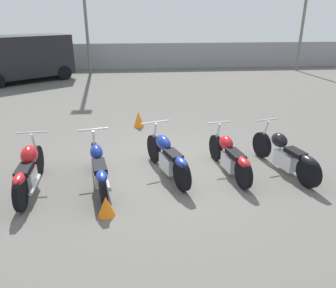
{
  "coord_description": "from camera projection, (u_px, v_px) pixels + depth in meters",
  "views": [
    {
      "loc": [
        -0.6,
        -6.5,
        3.22
      ],
      "look_at": [
        0.0,
        -0.13,
        0.65
      ],
      "focal_mm": 35.0,
      "sensor_mm": 36.0,
      "label": 1
    }
  ],
  "objects": [
    {
      "name": "motorcycle_slot_0",
      "position": [
        29.0,
        170.0,
        6.22
      ],
      "size": [
        0.62,
        2.01,
        1.0
      ],
      "rotation": [
        0.0,
        0.0,
        0.05
      ],
      "color": "black",
      "rests_on": "ground_plane"
    },
    {
      "name": "fence_back",
      "position": [
        146.0,
        56.0,
        19.91
      ],
      "size": [
        40.0,
        0.04,
        1.51
      ],
      "color": "gray",
      "rests_on": "ground_plane"
    },
    {
      "name": "motorcycle_slot_1",
      "position": [
        99.0,
        168.0,
        6.36
      ],
      "size": [
        0.72,
        2.1,
        0.99
      ],
      "rotation": [
        0.0,
        0.0,
        0.2
      ],
      "color": "black",
      "rests_on": "ground_plane"
    },
    {
      "name": "ground_plane",
      "position": [
        167.0,
        169.0,
        7.26
      ],
      "size": [
        60.0,
        60.0,
        0.0
      ],
      "primitive_type": "plane",
      "color": "#5B5954"
    },
    {
      "name": "parked_van",
      "position": [
        23.0,
        56.0,
        16.09
      ],
      "size": [
        4.77,
        4.25,
        2.2
      ],
      "rotation": [
        0.0,
        0.0,
        -0.94
      ],
      "color": "black",
      "rests_on": "ground_plane"
    },
    {
      "name": "motorcycle_slot_3",
      "position": [
        230.0,
        156.0,
        6.93
      ],
      "size": [
        0.62,
        1.99,
        0.96
      ],
      "rotation": [
        0.0,
        0.0,
        0.16
      ],
      "color": "black",
      "rests_on": "ground_plane"
    },
    {
      "name": "traffic_cone_far",
      "position": [
        106.0,
        206.0,
        5.54
      ],
      "size": [
        0.3,
        0.3,
        0.36
      ],
      "color": "orange",
      "rests_on": "ground_plane"
    },
    {
      "name": "traffic_cone_near",
      "position": [
        139.0,
        119.0,
        9.84
      ],
      "size": [
        0.32,
        0.32,
        0.48
      ],
      "color": "orange",
      "rests_on": "ground_plane"
    },
    {
      "name": "motorcycle_slot_4",
      "position": [
        285.0,
        154.0,
        7.0
      ],
      "size": [
        0.79,
        2.11,
        0.98
      ],
      "rotation": [
        0.0,
        0.0,
        0.26
      ],
      "color": "black",
      "rests_on": "ground_plane"
    },
    {
      "name": "motorcycle_slot_2",
      "position": [
        167.0,
        157.0,
        6.84
      ],
      "size": [
        0.9,
        2.01,
        1.0
      ],
      "rotation": [
        0.0,
        0.0,
        0.33
      ],
      "color": "black",
      "rests_on": "ground_plane"
    }
  ]
}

